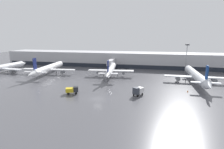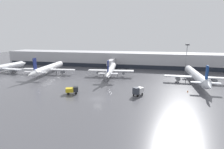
{
  "view_description": "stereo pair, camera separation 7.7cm",
  "coord_description": "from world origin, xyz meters",
  "px_view_note": "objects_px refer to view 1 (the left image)",
  "views": [
    {
      "loc": [
        15.21,
        -49.13,
        18.99
      ],
      "look_at": [
        -0.22,
        22.14,
        3.0
      ],
      "focal_mm": 28.0,
      "sensor_mm": 36.0,
      "label": 1
    },
    {
      "loc": [
        15.28,
        -49.11,
        18.99
      ],
      "look_at": [
        -0.22,
        22.14,
        3.0
      ],
      "focal_mm": 28.0,
      "sensor_mm": 36.0,
      "label": 2
    }
  ],
  "objects_px": {
    "parked_jet_2": "(196,76)",
    "service_truck_0": "(138,91)",
    "apron_light_mast_1": "(187,49)",
    "parked_jet_3": "(111,70)",
    "service_truck_1": "(72,90)",
    "parked_jet_0": "(48,68)",
    "parked_jet_4": "(2,68)",
    "traffic_cone_0": "(188,91)"
  },
  "relations": [
    {
      "from": "parked_jet_2",
      "to": "apron_light_mast_1",
      "type": "height_order",
      "value": "apron_light_mast_1"
    },
    {
      "from": "parked_jet_3",
      "to": "apron_light_mast_1",
      "type": "height_order",
      "value": "apron_light_mast_1"
    },
    {
      "from": "parked_jet_0",
      "to": "parked_jet_4",
      "type": "relative_size",
      "value": 1.05
    },
    {
      "from": "parked_jet_3",
      "to": "parked_jet_4",
      "type": "distance_m",
      "value": 58.93
    },
    {
      "from": "service_truck_0",
      "to": "apron_light_mast_1",
      "type": "height_order",
      "value": "apron_light_mast_1"
    },
    {
      "from": "service_truck_0",
      "to": "apron_light_mast_1",
      "type": "bearing_deg",
      "value": -173.48
    },
    {
      "from": "parked_jet_2",
      "to": "parked_jet_3",
      "type": "relative_size",
      "value": 1.21
    },
    {
      "from": "service_truck_0",
      "to": "parked_jet_0",
      "type": "bearing_deg",
      "value": -83.69
    },
    {
      "from": "parked_jet_0",
      "to": "parked_jet_4",
      "type": "height_order",
      "value": "parked_jet_0"
    },
    {
      "from": "parked_jet_0",
      "to": "service_truck_0",
      "type": "height_order",
      "value": "parked_jet_0"
    },
    {
      "from": "parked_jet_4",
      "to": "apron_light_mast_1",
      "type": "distance_m",
      "value": 99.64
    },
    {
      "from": "service_truck_0",
      "to": "parked_jet_4",
      "type": "bearing_deg",
      "value": -73.97
    },
    {
      "from": "parked_jet_0",
      "to": "service_truck_1",
      "type": "height_order",
      "value": "parked_jet_0"
    },
    {
      "from": "parked_jet_3",
      "to": "service_truck_1",
      "type": "relative_size",
      "value": 7.01
    },
    {
      "from": "parked_jet_0",
      "to": "parked_jet_3",
      "type": "relative_size",
      "value": 1.12
    },
    {
      "from": "parked_jet_4",
      "to": "traffic_cone_0",
      "type": "relative_size",
      "value": 46.59
    },
    {
      "from": "parked_jet_4",
      "to": "traffic_cone_0",
      "type": "xyz_separation_m",
      "value": [
        90.3,
        -15.07,
        -2.26
      ]
    },
    {
      "from": "service_truck_1",
      "to": "traffic_cone_0",
      "type": "bearing_deg",
      "value": -7.48
    },
    {
      "from": "parked_jet_3",
      "to": "parked_jet_4",
      "type": "relative_size",
      "value": 0.94
    },
    {
      "from": "parked_jet_0",
      "to": "traffic_cone_0",
      "type": "distance_m",
      "value": 65.79
    },
    {
      "from": "service_truck_1",
      "to": "service_truck_0",
      "type": "bearing_deg",
      "value": -14.4
    },
    {
      "from": "parked_jet_0",
      "to": "parked_jet_2",
      "type": "xyz_separation_m",
      "value": [
        69.38,
        -2.05,
        -0.07
      ]
    },
    {
      "from": "traffic_cone_0",
      "to": "parked_jet_2",
      "type": "bearing_deg",
      "value": 68.2
    },
    {
      "from": "parked_jet_0",
      "to": "service_truck_1",
      "type": "bearing_deg",
      "value": -141.32
    },
    {
      "from": "parked_jet_2",
      "to": "parked_jet_3",
      "type": "distance_m",
      "value": 37.35
    },
    {
      "from": "parked_jet_3",
      "to": "service_truck_0",
      "type": "relative_size",
      "value": 7.55
    },
    {
      "from": "parked_jet_2",
      "to": "apron_light_mast_1",
      "type": "relative_size",
      "value": 2.58
    },
    {
      "from": "parked_jet_2",
      "to": "service_truck_0",
      "type": "height_order",
      "value": "parked_jet_2"
    },
    {
      "from": "parked_jet_2",
      "to": "parked_jet_4",
      "type": "bearing_deg",
      "value": 89.51
    },
    {
      "from": "parked_jet_4",
      "to": "service_truck_0",
      "type": "relative_size",
      "value": 7.99
    },
    {
      "from": "parked_jet_3",
      "to": "service_truck_1",
      "type": "xyz_separation_m",
      "value": [
        -7.03,
        -28.17,
        -1.91
      ]
    },
    {
      "from": "service_truck_1",
      "to": "parked_jet_2",
      "type": "bearing_deg",
      "value": 6.69
    },
    {
      "from": "parked_jet_4",
      "to": "apron_light_mast_1",
      "type": "xyz_separation_m",
      "value": [
        96.3,
        23.75,
        9.52
      ]
    },
    {
      "from": "parked_jet_3",
      "to": "traffic_cone_0",
      "type": "xyz_separation_m",
      "value": [
        31.45,
        -18.08,
        -2.95
      ]
    },
    {
      "from": "parked_jet_0",
      "to": "service_truck_0",
      "type": "bearing_deg",
      "value": -121.48
    },
    {
      "from": "service_truck_0",
      "to": "traffic_cone_0",
      "type": "height_order",
      "value": "service_truck_0"
    },
    {
      "from": "parked_jet_2",
      "to": "service_truck_0",
      "type": "distance_m",
      "value": 30.99
    },
    {
      "from": "parked_jet_0",
      "to": "traffic_cone_0",
      "type": "height_order",
      "value": "parked_jet_0"
    },
    {
      "from": "apron_light_mast_1",
      "to": "traffic_cone_0",
      "type": "bearing_deg",
      "value": -98.79
    },
    {
      "from": "parked_jet_0",
      "to": "apron_light_mast_1",
      "type": "relative_size",
      "value": 2.39
    },
    {
      "from": "parked_jet_4",
      "to": "apron_light_mast_1",
      "type": "height_order",
      "value": "apron_light_mast_1"
    },
    {
      "from": "parked_jet_3",
      "to": "parked_jet_4",
      "type": "height_order",
      "value": "parked_jet_3"
    }
  ]
}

